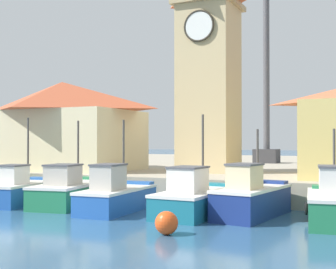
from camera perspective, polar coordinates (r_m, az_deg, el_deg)
ground_plane at (r=17.91m, az=-18.43°, el=-10.83°), size 300.00×300.00×0.00m
quay_wharf at (r=43.42m, az=8.80°, el=-4.13°), size 120.00×40.00×1.23m
fishing_boat_mid_left at (r=24.52m, az=-17.49°, el=-6.49°), size 2.45×4.58×4.33m
fishing_boat_center at (r=23.35m, az=-11.72°, el=-6.77°), size 2.97×5.49×4.15m
fishing_boat_mid_right at (r=21.09m, az=-6.30°, el=-7.40°), size 2.09×4.94×4.11m
fishing_boat_right_inner at (r=20.01m, az=3.44°, el=-7.79°), size 2.33×5.21×4.30m
fishing_boat_right_outer at (r=19.71m, az=10.18°, el=-7.65°), size 2.42×4.81×3.64m
fishing_boat_far_right at (r=18.86m, az=19.71°, el=-8.00°), size 2.63×4.78×3.61m
clock_tower at (r=29.52m, az=4.99°, el=9.46°), size 3.75×3.75×15.13m
warehouse_left at (r=32.46m, az=-12.82°, el=1.20°), size 10.33×6.80×5.92m
port_crane_near at (r=42.20m, az=11.97°, el=7.12°), size 2.95×7.20×20.39m
mooring_buoy at (r=15.88m, az=-0.18°, el=-10.73°), size 0.79×0.79×0.79m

